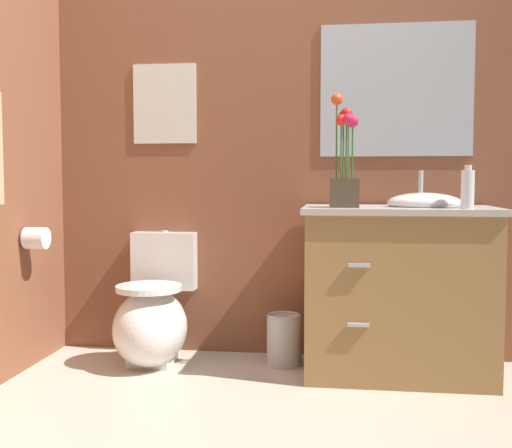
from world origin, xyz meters
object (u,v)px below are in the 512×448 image
Objects in this scene: trash_bin at (284,339)px; wall_mirror at (396,90)px; flower_vase at (345,171)px; soap_bottle at (468,189)px; toilet_paper_roll at (36,238)px; toilet at (153,318)px; vanity_cabinet at (399,289)px; wall_poster at (165,104)px.

trash_bin is 1.45m from wall_mirror.
flower_vase is 0.57m from soap_bottle.
flower_vase is 0.68× the size of wall_mirror.
toilet_paper_roll reaches higher than trash_bin.
wall_mirror is at bearing 55.67° from flower_vase.
soap_bottle is 2.12m from toilet_paper_roll.
wall_mirror is (1.27, 0.27, 1.21)m from toilet.
vanity_cabinet is (1.27, -0.03, 0.19)m from toilet.
flower_vase reaches higher than soap_bottle.
wall_mirror is at bearing 20.12° from trash_bin.
vanity_cabinet is at bearing -13.03° from wall_poster.
flower_vase is 1.14m from wall_poster.
vanity_cabinet is at bearing -89.46° from wall_mirror.
wall_mirror reaches higher than flower_vase.
vanity_cabinet reaches higher than toilet.
wall_mirror reaches higher than wall_poster.
toilet_paper_roll is (-1.81, -0.46, -0.77)m from wall_mirror.
flower_vase is 1.58m from toilet_paper_roll.
toilet is 0.86× the size of wall_mirror.
trash_bin is 0.34× the size of wall_mirror.
soap_bottle is at bearing -28.55° from vanity_cabinet.
vanity_cabinet is 0.65m from trash_bin.
toilet is at bearing 19.82° from toilet_paper_roll.
flower_vase is at bearing -124.33° from wall_mirror.
wall_mirror is (0.58, 0.21, 1.31)m from trash_bin.
toilet_paper_roll is (-1.24, -0.25, 0.54)m from trash_bin.
wall_poster is 1.01m from toilet_paper_roll.
wall_mirror is 2.02m from toilet_paper_roll.
toilet is at bearing 178.81° from vanity_cabinet.
flower_vase is at bearing 2.58° from toilet_paper_roll.
wall_mirror reaches higher than toilet.
vanity_cabinet is 5.09× the size of soap_bottle.
wall_poster is 4.00× the size of toilet_paper_roll.
vanity_cabinet is 1.62m from wall_poster.
soap_bottle is at bearing -5.84° from flower_vase.
wall_poster is (-1.56, 0.45, 0.46)m from soap_bottle.
vanity_cabinet is 3.76× the size of trash_bin.
soap_bottle reaches higher than toilet.
soap_bottle is 0.75m from wall_mirror.
wall_mirror is (0.27, 0.39, 0.43)m from flower_vase.
vanity_cabinet is 1.84m from toilet_paper_roll.
toilet_paper_roll is at bearing -168.44° from trash_bin.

